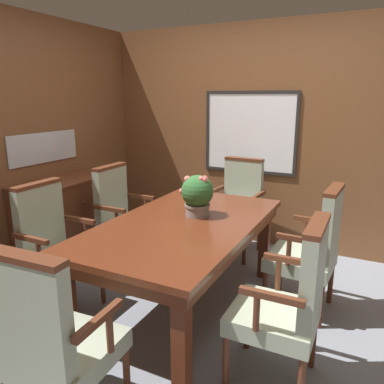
% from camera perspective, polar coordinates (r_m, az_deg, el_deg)
% --- Properties ---
extents(ground_plane, '(14.00, 14.00, 0.00)m').
position_cam_1_polar(ground_plane, '(3.12, -1.19, -18.05)').
color(ground_plane, gray).
extents(wall_back, '(7.20, 0.08, 2.45)m').
position_cam_1_polar(wall_back, '(4.30, 9.86, 8.18)').
color(wall_back, brown).
rests_on(wall_back, ground_plane).
extents(wall_left, '(0.08, 7.20, 2.45)m').
position_cam_1_polar(wall_left, '(3.88, -26.17, 6.26)').
color(wall_left, brown).
rests_on(wall_left, ground_plane).
extents(dining_table, '(1.06, 1.86, 0.74)m').
position_cam_1_polar(dining_table, '(2.91, -1.33, -6.25)').
color(dining_table, '#562614').
rests_on(dining_table, ground_plane).
extents(chair_head_far, '(0.54, 0.52, 1.03)m').
position_cam_1_polar(chair_head_far, '(4.09, 7.08, -1.82)').
color(chair_head_far, '#562B19').
rests_on(chair_head_far, ground_plane).
extents(chair_right_far, '(0.52, 0.54, 1.03)m').
position_cam_1_polar(chair_right_far, '(3.07, 17.88, -8.00)').
color(chair_right_far, '#562B19').
rests_on(chair_right_far, ground_plane).
extents(chair_left_far, '(0.50, 0.52, 1.03)m').
position_cam_1_polar(chair_left_far, '(3.74, -10.61, -3.52)').
color(chair_left_far, '#562B19').
rests_on(chair_left_far, ground_plane).
extents(chair_head_near, '(0.54, 0.52, 1.03)m').
position_cam_1_polar(chair_head_near, '(2.04, -20.35, -20.25)').
color(chair_head_near, '#562B19').
rests_on(chair_head_near, ground_plane).
extents(chair_left_near, '(0.49, 0.52, 1.03)m').
position_cam_1_polar(chair_left_near, '(3.17, -20.37, -7.48)').
color(chair_left_near, '#562B19').
rests_on(chair_left_near, ground_plane).
extents(chair_right_near, '(0.50, 0.52, 1.03)m').
position_cam_1_polar(chair_right_near, '(2.29, 14.52, -15.71)').
color(chair_right_near, '#562B19').
rests_on(chair_right_near, ground_plane).
extents(potted_plant, '(0.27, 0.27, 0.34)m').
position_cam_1_polar(potted_plant, '(2.97, 0.80, -0.36)').
color(potted_plant, gray).
rests_on(potted_plant, dining_table).
extents(sideboard_cabinet, '(0.49, 1.05, 0.86)m').
position_cam_1_polar(sideboard_cabinet, '(4.08, -18.46, -4.12)').
color(sideboard_cabinet, brown).
rests_on(sideboard_cabinet, ground_plane).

